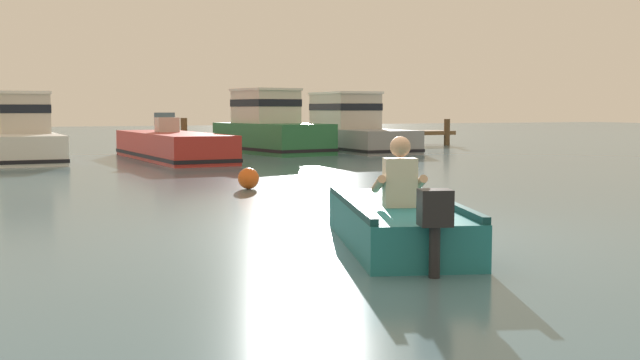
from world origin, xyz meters
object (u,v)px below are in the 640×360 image
at_px(moored_boat_green, 270,129).
at_px(mooring_buoy, 248,178).
at_px(rowboat_with_person, 395,222).
at_px(moored_boat_red, 172,147).
at_px(moored_boat_grey, 349,129).
at_px(moored_boat_white, 24,135).

distance_m(moored_boat_green, mooring_buoy, 12.02).
distance_m(rowboat_with_person, moored_boat_green, 18.18).
xyz_separation_m(moored_boat_red, mooring_buoy, (-0.75, -9.03, -0.17)).
xyz_separation_m(moored_boat_green, mooring_buoy, (-4.58, -11.09, -0.61)).
distance_m(moored_boat_green, moored_boat_grey, 3.11).
distance_m(moored_boat_white, moored_boat_red, 4.18).
height_order(moored_boat_green, moored_boat_grey, moored_boat_green).
xyz_separation_m(rowboat_with_person, moored_boat_red, (1.25, 15.38, 0.12)).
distance_m(rowboat_with_person, mooring_buoy, 6.37).
height_order(moored_boat_red, moored_boat_grey, moored_boat_grey).
bearing_deg(mooring_buoy, moored_boat_grey, 56.01).
distance_m(moored_boat_red, moored_boat_grey, 7.32).
relative_size(moored_boat_white, mooring_buoy, 14.48).
height_order(moored_boat_white, moored_boat_red, moored_boat_white).
height_order(moored_boat_green, mooring_buoy, moored_boat_green).
bearing_deg(rowboat_with_person, moored_boat_grey, 65.27).
relative_size(rowboat_with_person, moored_boat_green, 0.72).
bearing_deg(moored_boat_red, moored_boat_white, 161.83).
bearing_deg(moored_boat_green, mooring_buoy, -112.44).
bearing_deg(moored_boat_grey, moored_boat_white, -174.45).
height_order(moored_boat_white, moored_boat_green, moored_boat_green).
distance_m(moored_boat_white, moored_boat_green, 7.82).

